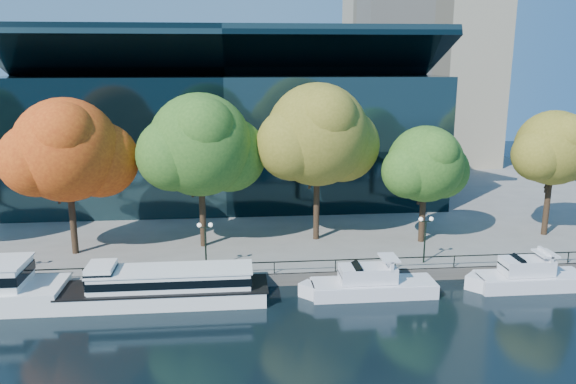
{
  "coord_description": "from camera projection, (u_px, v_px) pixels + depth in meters",
  "views": [
    {
      "loc": [
        -2.91,
        -39.25,
        17.89
      ],
      "look_at": [
        1.57,
        8.0,
        6.6
      ],
      "focal_mm": 35.0,
      "sensor_mm": 36.0,
      "label": 1
    }
  ],
  "objects": [
    {
      "name": "cruiser_far",
      "position": [
        526.0,
        276.0,
        44.68
      ],
      "size": [
        9.7,
        2.69,
        3.17
      ],
      "color": "white",
      "rests_on": "ground"
    },
    {
      "name": "tree_5",
      "position": [
        555.0,
        150.0,
        53.42
      ],
      "size": [
        8.93,
        7.32,
        12.2
      ],
      "color": "black",
      "rests_on": "promenade"
    },
    {
      "name": "ground",
      "position": [
        277.0,
        302.0,
        42.42
      ],
      "size": [
        160.0,
        160.0,
        0.0
      ],
      "primitive_type": "plane",
      "color": "black",
      "rests_on": "ground"
    },
    {
      "name": "tree_2",
      "position": [
        202.0,
        147.0,
        49.89
      ],
      "size": [
        11.53,
        9.46,
        14.05
      ],
      "color": "black",
      "rests_on": "promenade"
    },
    {
      "name": "lamp_2",
      "position": [
        425.0,
        229.0,
        47.04
      ],
      "size": [
        1.26,
        0.36,
        4.03
      ],
      "color": "black",
      "rests_on": "promenade"
    },
    {
      "name": "tour_boat",
      "position": [
        159.0,
        286.0,
        41.97
      ],
      "size": [
        16.79,
        3.74,
        3.19
      ],
      "color": "white",
      "rests_on": "ground"
    },
    {
      "name": "tree_3",
      "position": [
        319.0,
        137.0,
        51.72
      ],
      "size": [
        11.91,
        9.76,
        14.84
      ],
      "color": "black",
      "rests_on": "promenade"
    },
    {
      "name": "tree_4",
      "position": [
        427.0,
        166.0,
        51.58
      ],
      "size": [
        8.81,
        7.22,
        10.99
      ],
      "color": "black",
      "rests_on": "promenade"
    },
    {
      "name": "railing",
      "position": [
        274.0,
        262.0,
        45.12
      ],
      "size": [
        88.2,
        0.08,
        0.99
      ],
      "color": "black",
      "rests_on": "promenade"
    },
    {
      "name": "tree_1",
      "position": [
        69.0,
        152.0,
        47.91
      ],
      "size": [
        11.18,
        9.16,
        13.77
      ],
      "color": "black",
      "rests_on": "promenade"
    },
    {
      "name": "convention_building",
      "position": [
        226.0,
        135.0,
        70.87
      ],
      "size": [
        50.0,
        24.57,
        21.43
      ],
      "color": "black",
      "rests_on": "ground"
    },
    {
      "name": "cruiser_near",
      "position": [
        368.0,
        284.0,
        43.36
      ],
      "size": [
        10.65,
        2.74,
        3.09
      ],
      "color": "white",
      "rests_on": "ground"
    },
    {
      "name": "lamp_1",
      "position": [
        205.0,
        235.0,
        45.35
      ],
      "size": [
        1.26,
        0.36,
        4.03
      ],
      "color": "black",
      "rests_on": "promenade"
    },
    {
      "name": "promenade",
      "position": [
        257.0,
        188.0,
        77.54
      ],
      "size": [
        90.0,
        67.08,
        1.0
      ],
      "color": "slate",
      "rests_on": "ground"
    }
  ]
}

